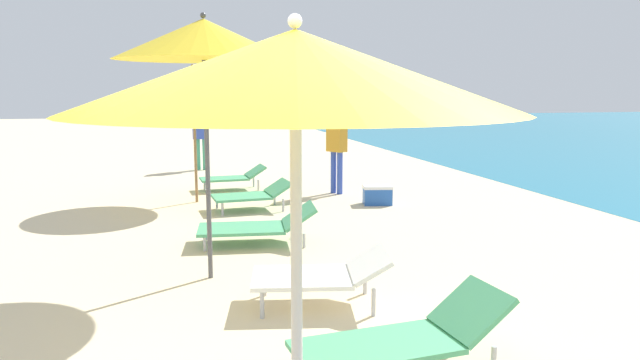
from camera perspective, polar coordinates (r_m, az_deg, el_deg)
umbrella_nearest at (r=2.44m, az=-2.41°, el=10.31°), size 1.87×1.87×2.31m
lounger_nearest_shoreside at (r=4.30m, az=8.18°, el=-14.74°), size 1.57×0.71×0.59m
umbrella_second at (r=6.24m, az=-11.16°, el=13.13°), size 1.82×1.82×2.77m
lounger_second_shoreside at (r=7.77m, az=-5.94°, el=-4.34°), size 1.59×0.85×0.51m
lounger_second_inland at (r=5.57m, az=0.16°, el=-9.08°), size 1.37×0.91×0.51m
umbrella_farthest at (r=10.61m, az=-12.16°, el=9.46°), size 2.02×2.02×2.43m
lounger_farthest_shoreside at (r=11.91m, az=-8.34°, el=0.30°), size 1.31×0.65×0.48m
lounger_farthest_inland at (r=9.90m, az=-6.55°, el=-1.38°), size 1.32×0.78×0.48m
person_walking_mid at (r=14.92m, az=-11.44°, el=4.55°), size 0.40×0.30×1.56m
person_walking_far at (r=11.29m, az=1.62°, el=3.68°), size 0.37×0.42×1.64m
cooler_box at (r=10.38m, az=5.56°, el=-1.44°), size 0.56×0.44×0.33m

